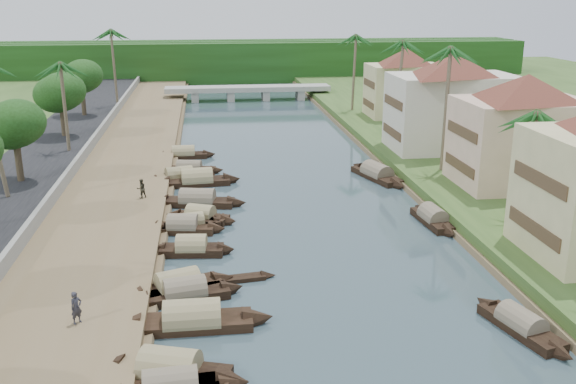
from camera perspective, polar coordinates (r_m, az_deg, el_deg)
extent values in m
plane|color=#33454C|center=(42.20, 3.36, -7.14)|extent=(220.00, 220.00, 0.00)
cube|color=brown|center=(60.81, -15.25, 0.35)|extent=(10.00, 180.00, 0.80)
cube|color=#2F4A1D|center=(65.67, 16.56, 1.65)|extent=(16.00, 180.00, 1.20)
cube|color=black|center=(62.50, -23.01, 0.30)|extent=(8.00, 180.00, 1.40)
cube|color=slate|center=(61.29, -19.21, 1.04)|extent=(0.40, 180.00, 1.10)
cube|color=#16330E|center=(133.64, -4.30, 11.36)|extent=(120.00, 4.00, 8.00)
cube|color=#16330E|center=(138.61, -4.42, 11.56)|extent=(120.00, 4.00, 8.00)
cube|color=#16330E|center=(143.58, -4.53, 11.75)|extent=(120.00, 4.00, 8.00)
cube|color=gray|center=(111.08, -3.58, 9.17)|extent=(28.00, 4.00, 0.80)
cube|color=gray|center=(111.00, -8.26, 8.44)|extent=(1.20, 3.50, 1.80)
cube|color=gray|center=(111.07, -5.13, 8.56)|extent=(1.20, 3.50, 1.80)
cube|color=gray|center=(111.47, -2.01, 8.65)|extent=(1.20, 3.50, 1.80)
cube|color=gray|center=(112.19, 1.07, 8.71)|extent=(1.20, 3.50, 1.80)
cube|color=#4B3623|center=(43.50, 20.97, -3.01)|extent=(0.10, 6.40, 0.90)
cube|color=#4B3623|center=(42.57, 21.43, 1.04)|extent=(0.10, 6.40, 0.90)
cube|color=beige|center=(59.86, 20.06, 4.15)|extent=(11.00, 8.00, 7.50)
pyramid|color=brown|center=(59.05, 20.54, 8.73)|extent=(14.11, 14.11, 2.20)
cube|color=#4B3623|center=(57.96, 14.98, 2.30)|extent=(0.10, 6.40, 0.90)
cube|color=#4B3623|center=(57.30, 15.21, 5.20)|extent=(0.10, 6.40, 0.90)
cube|color=beige|center=(71.89, 14.34, 6.89)|extent=(13.00, 8.00, 8.00)
pyramid|color=brown|center=(71.21, 14.64, 10.93)|extent=(15.59, 15.59, 2.20)
cube|color=#4B3623|center=(70.13, 9.21, 5.29)|extent=(0.10, 6.40, 0.90)
cube|color=#4B3623|center=(69.56, 9.34, 7.87)|extent=(0.10, 6.40, 0.90)
cube|color=beige|center=(90.91, 10.31, 8.87)|extent=(10.00, 7.00, 7.00)
pyramid|color=brown|center=(90.39, 10.47, 11.76)|extent=(12.62, 12.62, 2.20)
cube|color=#4B3623|center=(89.79, 7.15, 7.78)|extent=(0.10, 5.60, 0.90)
cube|color=#4B3623|center=(89.38, 7.22, 9.55)|extent=(0.10, 5.60, 0.90)
cone|color=black|center=(30.74, -4.80, -16.63)|extent=(1.57, 1.54, 1.61)
cube|color=black|center=(31.78, -10.44, -15.80)|extent=(6.01, 3.71, 0.70)
cone|color=black|center=(30.84, -4.76, -16.49)|extent=(2.15, 2.25, 2.00)
cone|color=black|center=(32.91, -15.73, -14.79)|extent=(2.15, 2.25, 2.00)
cylinder|color=#91845C|center=(31.58, -10.48, -15.22)|extent=(4.77, 3.36, 2.10)
cube|color=black|center=(35.92, -8.49, -11.55)|extent=(6.51, 2.04, 0.70)
cone|color=black|center=(35.96, -2.62, -11.19)|extent=(1.87, 1.83, 2.04)
cone|color=black|center=(36.18, -14.34, -11.57)|extent=(1.87, 1.83, 2.04)
cylinder|color=#91845C|center=(35.75, -8.52, -11.02)|extent=(4.97, 2.12, 2.11)
cube|color=black|center=(38.99, -9.12, -9.17)|extent=(5.43, 2.64, 0.70)
cone|color=black|center=(39.45, -4.95, -8.55)|extent=(1.76, 1.76, 1.66)
cone|color=black|center=(38.67, -13.41, -9.54)|extent=(1.76, 1.76, 1.66)
cylinder|color=#6E6652|center=(38.82, -9.15, -8.66)|extent=(4.24, 2.47, 1.73)
cube|color=black|center=(39.84, -9.73, -8.60)|extent=(5.66, 3.59, 0.70)
cone|color=black|center=(40.71, -5.73, -7.72)|extent=(2.03, 2.08, 1.81)
cone|color=black|center=(39.10, -13.92, -9.26)|extent=(2.03, 2.08, 1.81)
cylinder|color=#91845C|center=(39.68, -9.76, -8.11)|extent=(4.50, 3.21, 1.89)
cube|color=black|center=(45.39, -8.54, -5.24)|extent=(4.54, 2.15, 0.70)
cone|color=black|center=(45.11, -5.47, -5.16)|extent=(1.45, 1.65, 1.66)
cone|color=black|center=(45.74, -11.59, -5.13)|extent=(1.45, 1.65, 1.66)
cylinder|color=#91845C|center=(45.25, -8.57, -4.80)|extent=(3.52, 2.11, 1.76)
cube|color=black|center=(49.56, -9.31, -3.33)|extent=(4.97, 2.46, 0.70)
cone|color=black|center=(49.08, -6.28, -3.30)|extent=(1.62, 1.74, 1.68)
cone|color=black|center=(50.11, -12.28, -3.17)|extent=(1.62, 1.74, 1.68)
cylinder|color=#6E6652|center=(49.43, -9.33, -2.91)|extent=(3.87, 2.34, 1.77)
cube|color=black|center=(50.02, -8.78, -3.10)|extent=(4.88, 2.55, 0.70)
cone|color=black|center=(50.57, -5.92, -2.67)|extent=(1.62, 1.61, 1.47)
cone|color=black|center=(49.55, -11.71, -3.37)|extent=(1.62, 1.61, 1.47)
cylinder|color=#91845C|center=(49.90, -8.80, -2.69)|extent=(3.83, 2.34, 1.53)
cube|color=black|center=(51.60, -7.77, -2.42)|extent=(4.73, 3.30, 0.70)
cone|color=black|center=(50.65, -5.22, -2.61)|extent=(1.80, 1.89, 1.63)
cone|color=black|center=(52.59, -10.23, -2.07)|extent=(1.80, 1.89, 1.63)
cylinder|color=#91845C|center=(51.47, -7.78, -2.02)|extent=(3.79, 2.94, 1.72)
cube|color=black|center=(55.55, -8.04, -1.00)|extent=(6.45, 3.05, 0.70)
cone|color=black|center=(54.92, -4.52, -1.01)|extent=(2.06, 1.98, 1.86)
cone|color=black|center=(56.34, -11.47, -0.84)|extent=(2.06, 1.98, 1.86)
cylinder|color=#6E6652|center=(55.44, -8.06, -0.63)|extent=(5.03, 2.83, 1.92)
cube|color=black|center=(63.02, -9.62, 1.11)|extent=(5.63, 3.07, 0.70)
cone|color=black|center=(63.67, -7.02, 1.47)|extent=(1.90, 1.92, 1.75)
cone|color=black|center=(62.46, -12.28, 0.89)|extent=(1.90, 1.92, 1.75)
cylinder|color=#91845C|center=(62.92, -9.64, 1.45)|extent=(4.42, 2.81, 1.83)
cube|color=black|center=(61.60, -8.08, 0.81)|extent=(6.28, 2.65, 0.70)
cone|color=black|center=(61.91, -4.96, 1.08)|extent=(1.94, 2.04, 2.08)
cone|color=black|center=(61.43, -11.24, 0.68)|extent=(1.94, 2.04, 2.08)
cylinder|color=#91845C|center=(61.50, -8.10, 1.15)|extent=(4.85, 2.60, 2.18)
cube|color=black|center=(65.99, -8.76, 1.88)|extent=(5.35, 2.42, 0.70)
cone|color=black|center=(65.41, -6.30, 1.92)|extent=(1.68, 1.55, 1.46)
cone|color=black|center=(66.65, -11.17, 1.98)|extent=(1.68, 1.55, 1.46)
cylinder|color=#6E6652|center=(65.89, -8.77, 2.20)|extent=(4.16, 2.24, 1.49)
cube|color=black|center=(72.08, -9.26, 3.16)|extent=(5.19, 1.70, 0.70)
cone|color=black|center=(72.03, -6.97, 3.31)|extent=(1.50, 1.52, 1.68)
cone|color=black|center=(72.22, -11.55, 3.12)|extent=(1.50, 1.52, 1.68)
cylinder|color=#91845C|center=(72.00, -9.28, 3.45)|extent=(3.97, 1.77, 1.75)
cube|color=black|center=(37.29, 19.96, -11.34)|extent=(2.88, 5.57, 0.70)
cone|color=black|center=(39.20, 17.05, -9.47)|extent=(1.72, 1.82, 1.54)
cone|color=black|center=(35.46, 23.25, -13.15)|extent=(1.72, 1.82, 1.54)
cylinder|color=#6E6652|center=(37.12, 20.02, -10.82)|extent=(2.60, 4.36, 1.58)
cube|color=black|center=(52.01, 12.77, -2.54)|extent=(2.13, 5.48, 0.70)
cone|color=black|center=(54.54, 11.49, -1.44)|extent=(1.65, 1.66, 1.70)
cone|color=black|center=(49.47, 14.20, -3.58)|extent=(1.65, 1.66, 1.70)
cylinder|color=#6E6652|center=(51.88, 12.80, -2.15)|extent=(2.10, 4.22, 1.77)
cube|color=black|center=(63.72, 7.90, 1.37)|extent=(3.91, 7.08, 0.70)
cone|color=black|center=(66.79, 6.16, 2.24)|extent=(2.25, 2.37, 1.97)
cone|color=black|center=(60.69, 9.82, 0.56)|extent=(2.25, 2.37, 1.97)
cylinder|color=#6E6652|center=(63.62, 7.92, 1.70)|extent=(3.50, 5.57, 2.03)
cube|color=black|center=(41.01, -4.82, -7.77)|extent=(4.07, 1.42, 0.35)
cone|color=black|center=(41.43, -1.75, -7.45)|extent=(1.11, 1.01, 0.89)
cone|color=black|center=(40.72, -7.96, -8.08)|extent=(1.11, 1.01, 0.89)
cube|color=black|center=(56.03, -9.23, -1.01)|extent=(3.72, 0.98, 0.35)
cone|color=black|center=(56.12, -7.13, -0.89)|extent=(0.97, 0.80, 0.74)
cone|color=black|center=(56.01, -11.35, -1.13)|extent=(0.97, 0.80, 0.74)
cylinder|color=brown|center=(50.76, 20.30, 2.19)|extent=(1.20, 0.36, 7.94)
sphere|color=#1C541E|center=(49.98, 20.75, 6.42)|extent=(3.20, 3.20, 3.20)
cylinder|color=brown|center=(62.36, 13.84, 7.10)|extent=(0.44, 0.36, 11.59)
sphere|color=#1C541E|center=(61.68, 14.22, 12.19)|extent=(3.20, 3.20, 3.20)
cylinder|color=brown|center=(80.25, 9.72, 9.24)|extent=(0.94, 0.36, 10.89)
sphere|color=#1C541E|center=(79.72, 9.91, 12.95)|extent=(3.20, 3.20, 3.20)
cylinder|color=brown|center=(71.71, -19.23, 7.11)|extent=(0.37, 0.36, 9.24)
sphere|color=#1C541E|center=(71.15, -19.58, 10.62)|extent=(3.20, 3.20, 3.20)
cylinder|color=brown|center=(94.27, 5.84, 10.47)|extent=(0.64, 0.36, 10.69)
sphere|color=#1C541E|center=(93.82, 5.94, 13.58)|extent=(3.20, 3.20, 3.20)
cylinder|color=brown|center=(100.20, -15.16, 10.59)|extent=(0.54, 0.36, 11.05)
sphere|color=#1C541E|center=(99.79, -15.40, 13.61)|extent=(3.20, 3.20, 3.20)
cylinder|color=#4D402C|center=(61.79, -22.81, 2.47)|extent=(0.60, 0.60, 3.51)
ellipsoid|color=#16330E|center=(61.11, -23.17, 5.51)|extent=(4.91, 4.91, 4.04)
cylinder|color=#4D402C|center=(80.21, -19.35, 5.95)|extent=(0.60, 0.60, 3.49)
ellipsoid|color=#16330E|center=(79.69, -19.59, 8.30)|extent=(5.24, 5.24, 4.31)
cylinder|color=#4D402C|center=(93.46, -17.73, 7.60)|extent=(0.60, 0.60, 3.59)
ellipsoid|color=#16330E|center=(93.00, -17.92, 9.69)|extent=(5.26, 5.26, 4.33)
cylinder|color=#4D402C|center=(74.90, 17.59, 5.40)|extent=(0.60, 0.60, 3.93)
ellipsoid|color=#16330E|center=(74.28, 17.85, 8.23)|extent=(4.43, 4.43, 3.64)
imported|color=#2A2A32|center=(35.78, -18.31, -9.73)|extent=(0.76, 0.76, 1.77)
imported|color=#2C2A1E|center=(55.70, -12.91, 0.31)|extent=(1.01, 0.95, 1.64)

